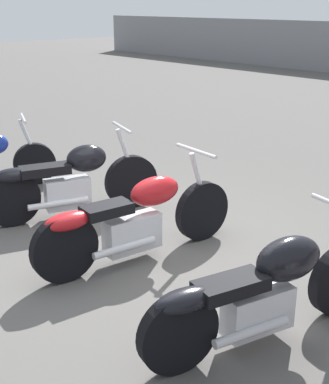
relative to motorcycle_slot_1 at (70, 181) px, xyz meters
name	(u,v)px	position (x,y,z in m)	size (l,w,h in m)	color
ground_plane	(149,259)	(1.46, -0.03, -0.43)	(60.00, 60.00, 0.00)	#514F4C
motorcycle_slot_1	(70,181)	(0.00, 0.00, 0.00)	(0.83, 2.00, 1.02)	black
motorcycle_slot_2	(135,220)	(1.36, -0.13, -0.02)	(0.61, 2.19, 0.99)	black
motorcycle_slot_3	(264,291)	(3.02, -0.26, -0.02)	(0.71, 2.04, 0.95)	black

